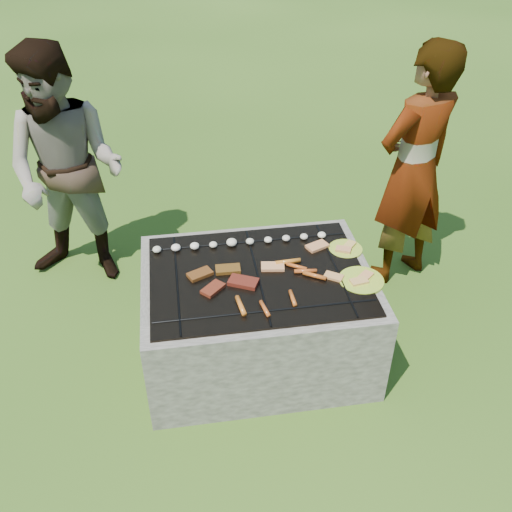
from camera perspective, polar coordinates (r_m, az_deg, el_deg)
The scene contains 10 objects.
lawn at distance 3.61m, azimuth 0.12°, elevation -9.52°, with size 60.00×60.00×0.00m, color #284A12.
fire_pit at distance 3.41m, azimuth 0.13°, elevation -6.19°, with size 1.30×1.00×0.62m.
mushrooms at distance 3.42m, azimuth -2.11°, elevation 1.36°, with size 1.05×0.06×0.04m.
pork_slabs at distance 3.16m, azimuth -3.19°, elevation -2.25°, with size 0.40×0.28×0.02m.
sausages at distance 3.12m, azimuth 2.90°, elevation -2.66°, with size 0.53×0.46×0.03m.
bread_on_grate at distance 3.30m, azimuth 4.68°, elevation -0.41°, with size 0.45×0.41×0.02m.
plate_far at distance 3.45m, azimuth 8.95°, elevation 0.72°, with size 0.26×0.26×0.03m.
plate_near at distance 3.21m, azimuth 10.49°, elevation -2.41°, with size 0.27×0.27×0.03m.
cook at distance 3.91m, azimuth 15.49°, elevation 8.31°, with size 0.61×0.40×1.68m, color gray.
bystander at distance 3.97m, azimuth -18.34°, elevation 7.99°, with size 0.81×0.63×1.66m, color #A89C8C.
Camera 1 is at (-0.40, -2.50, 2.57)m, focal length 40.00 mm.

